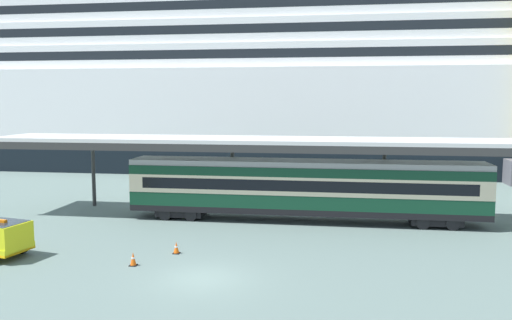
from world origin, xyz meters
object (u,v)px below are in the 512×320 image
(train_carriage, at_px, (304,187))
(traffic_cone_near, at_px, (176,248))
(cruise_ship, at_px, (336,65))
(traffic_cone_mid, at_px, (133,259))

(train_carriage, relative_size, traffic_cone_near, 36.43)
(cruise_ship, bearing_deg, train_carriage, -93.77)
(cruise_ship, relative_size, traffic_cone_mid, 241.52)
(traffic_cone_near, relative_size, traffic_cone_mid, 0.95)
(cruise_ship, xyz_separation_m, traffic_cone_near, (-8.28, -39.18, -12.01))
(cruise_ship, relative_size, train_carriage, 7.01)
(cruise_ship, distance_m, traffic_cone_near, 41.81)
(cruise_ship, distance_m, train_carriage, 32.42)
(train_carriage, distance_m, traffic_cone_near, 10.67)
(traffic_cone_near, bearing_deg, traffic_cone_mid, -123.08)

